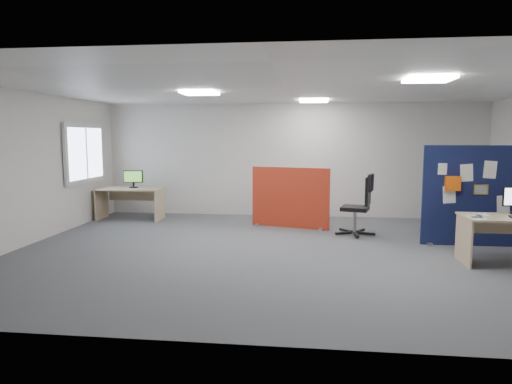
# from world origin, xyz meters

# --- Properties ---
(floor) EXTENTS (9.00, 9.00, 0.00)m
(floor) POSITION_xyz_m (0.00, 0.00, 0.00)
(floor) COLOR #52555A
(floor) RESTS_ON ground
(ceiling) EXTENTS (9.00, 7.00, 0.02)m
(ceiling) POSITION_xyz_m (0.00, 0.00, 2.70)
(ceiling) COLOR white
(ceiling) RESTS_ON wall_back
(wall_back) EXTENTS (9.00, 0.02, 2.70)m
(wall_back) POSITION_xyz_m (0.00, 3.50, 1.35)
(wall_back) COLOR silver
(wall_back) RESTS_ON floor
(wall_front) EXTENTS (9.00, 0.02, 2.70)m
(wall_front) POSITION_xyz_m (0.00, -3.50, 1.35)
(wall_front) COLOR silver
(wall_front) RESTS_ON floor
(wall_left) EXTENTS (0.02, 7.00, 2.70)m
(wall_left) POSITION_xyz_m (-4.50, 0.00, 1.35)
(wall_left) COLOR silver
(wall_left) RESTS_ON floor
(window) EXTENTS (0.06, 1.70, 1.30)m
(window) POSITION_xyz_m (-4.44, 2.00, 1.55)
(window) COLOR white
(window) RESTS_ON wall_left
(ceiling_lights) EXTENTS (4.10, 4.10, 0.04)m
(ceiling_lights) POSITION_xyz_m (0.33, 0.67, 2.67)
(ceiling_lights) COLOR white
(ceiling_lights) RESTS_ON ceiling
(navy_divider) EXTENTS (2.13, 0.30, 1.76)m
(navy_divider) POSITION_xyz_m (3.46, 0.80, 0.88)
(navy_divider) COLOR #101A3B
(navy_divider) RESTS_ON floor
(red_divider) EXTENTS (1.64, 0.51, 1.27)m
(red_divider) POSITION_xyz_m (0.03, 2.05, 0.62)
(red_divider) COLOR #A52715
(red_divider) RESTS_ON floor
(second_desk) EXTENTS (1.46, 0.73, 0.73)m
(second_desk) POSITION_xyz_m (-3.68, 2.60, 0.54)
(second_desk) COLOR tan
(second_desk) RESTS_ON floor
(monitor_second) EXTENTS (0.44, 0.20, 0.40)m
(monitor_second) POSITION_xyz_m (-3.64, 2.69, 0.95)
(monitor_second) COLOR black
(monitor_second) RESTS_ON second_desk
(office_chair) EXTENTS (0.78, 0.76, 1.18)m
(office_chair) POSITION_xyz_m (1.44, 1.44, 0.67)
(office_chair) COLOR black
(office_chair) RESTS_ON floor
(desk_papers) EXTENTS (1.36, 0.82, 0.00)m
(desk_papers) POSITION_xyz_m (3.31, -0.41, 0.73)
(desk_papers) COLOR white
(desk_papers) RESTS_ON main_desk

